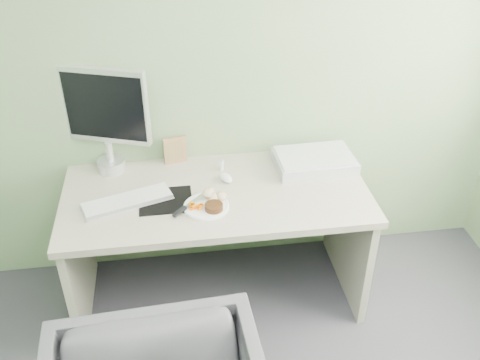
{
  "coord_description": "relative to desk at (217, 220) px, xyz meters",
  "views": [
    {
      "loc": [
        -0.2,
        -0.66,
        2.32
      ],
      "look_at": [
        0.11,
        1.5,
        0.88
      ],
      "focal_mm": 40.0,
      "sensor_mm": 36.0,
      "label": 1
    }
  ],
  "objects": [
    {
      "name": "steak",
      "position": [
        -0.03,
        -0.16,
        0.21
      ],
      "size": [
        0.1,
        0.1,
        0.03
      ],
      "primitive_type": "cylinder",
      "rotation": [
        0.0,
        0.0,
        0.09
      ],
      "color": "black",
      "rests_on": "plate"
    },
    {
      "name": "monitor",
      "position": [
        -0.55,
        0.32,
        0.52
      ],
      "size": [
        0.48,
        0.21,
        0.59
      ],
      "rotation": [
        0.0,
        0.0,
        -0.35
      ],
      "color": "silver",
      "rests_on": "desk"
    },
    {
      "name": "carrot_heap",
      "position": [
        -0.11,
        -0.14,
        0.21
      ],
      "size": [
        0.06,
        0.05,
        0.04
      ],
      "primitive_type": "cube",
      "rotation": [
        0.0,
        0.0,
        0.02
      ],
      "color": "orange",
      "rests_on": "plate"
    },
    {
      "name": "scanner",
      "position": [
        0.57,
        0.17,
        0.22
      ],
      "size": [
        0.44,
        0.3,
        0.07
      ],
      "primitive_type": "cube",
      "rotation": [
        0.0,
        0.0,
        0.03
      ],
      "color": "#A8AAAF",
      "rests_on": "desk"
    },
    {
      "name": "wall_back",
      "position": [
        0.0,
        0.38,
        0.8
      ],
      "size": [
        3.5,
        0.0,
        3.5
      ],
      "primitive_type": "plane",
      "rotation": [
        1.57,
        0.0,
        0.0
      ],
      "color": "gray",
      "rests_on": "floor"
    },
    {
      "name": "photo_frame",
      "position": [
        -0.19,
        0.33,
        0.26
      ],
      "size": [
        0.13,
        0.04,
        0.16
      ],
      "primitive_type": "cube",
      "rotation": [
        0.0,
        0.0,
        0.24
      ],
      "color": "#906743",
      "rests_on": "desk"
    },
    {
      "name": "desk",
      "position": [
        0.0,
        0.0,
        0.0
      ],
      "size": [
        1.6,
        0.75,
        0.73
      ],
      "color": "#B0A493",
      "rests_on": "floor"
    },
    {
      "name": "mousepad",
      "position": [
        -0.26,
        -0.04,
        0.18
      ],
      "size": [
        0.27,
        0.24,
        0.0
      ],
      "primitive_type": "cube",
      "rotation": [
        0.0,
        0.0,
        0.0
      ],
      "color": "black",
      "rests_on": "desk"
    },
    {
      "name": "steak_knife",
      "position": [
        -0.17,
        -0.15,
        0.21
      ],
      "size": [
        0.17,
        0.18,
        0.02
      ],
      "rotation": [
        0.0,
        0.0,
        0.82
      ],
      "color": "silver",
      "rests_on": "plate"
    },
    {
      "name": "plate",
      "position": [
        -0.06,
        -0.13,
        0.19
      ],
      "size": [
        0.23,
        0.23,
        0.01
      ],
      "primitive_type": "cylinder",
      "color": "white",
      "rests_on": "desk"
    },
    {
      "name": "potato_pile",
      "position": [
        -0.02,
        -0.08,
        0.22
      ],
      "size": [
        0.12,
        0.1,
        0.06
      ],
      "primitive_type": "ellipsoid",
      "rotation": [
        0.0,
        0.0,
        0.19
      ],
      "color": "#AD7C54",
      "rests_on": "plate"
    },
    {
      "name": "computer_mouse",
      "position": [
        0.06,
        0.1,
        0.2
      ],
      "size": [
        0.09,
        0.11,
        0.03
      ],
      "primitive_type": "ellipsoid",
      "rotation": [
        0.0,
        0.0,
        0.37
      ],
      "color": "white",
      "rests_on": "desk"
    },
    {
      "name": "keyboard",
      "position": [
        -0.45,
        -0.04,
        0.2
      ],
      "size": [
        0.46,
        0.26,
        0.02
      ],
      "primitive_type": "cube",
      "rotation": [
        0.0,
        0.0,
        0.31
      ],
      "color": "white",
      "rests_on": "desk"
    },
    {
      "name": "eyedrop_bottle",
      "position": [
        0.05,
        0.21,
        0.21
      ],
      "size": [
        0.02,
        0.02,
        0.07
      ],
      "color": "white",
      "rests_on": "desk"
    }
  ]
}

